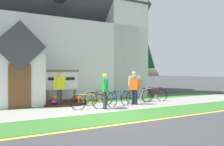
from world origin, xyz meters
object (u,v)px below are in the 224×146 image
church_sign (62,81)px  cyclist_in_orange_jersey (134,87)px  bicycle_white (119,98)px  bicycle_orange (89,101)px  cyclist_in_green_jersey (105,89)px  roadside_conifer (138,38)px  bicycle_black (99,98)px  cyclist_in_red_jersey (134,84)px  cyclist_in_blue_jersey (60,86)px  bicycle_yellow (155,95)px  bicycle_red (139,96)px

church_sign → cyclist_in_orange_jersey: 4.01m
bicycle_white → bicycle_orange: bicycle_white is taller
cyclist_in_green_jersey → roadside_conifer: roadside_conifer is taller
bicycle_black → cyclist_in_red_jersey: 2.58m
bicycle_orange → cyclist_in_blue_jersey: bearing=120.4°
cyclist_in_red_jersey → church_sign: bearing=162.5°
cyclist_in_orange_jersey → bicycle_orange: bearing=-175.0°
cyclist_in_green_jersey → roadside_conifer: (7.82, 8.41, 4.08)m
cyclist_in_orange_jersey → roadside_conifer: roadside_conifer is taller
cyclist_in_blue_jersey → bicycle_yellow: bearing=-9.5°
bicycle_white → bicycle_black: 1.05m
cyclist_in_orange_jersey → church_sign: bearing=142.9°
bicycle_yellow → cyclist_in_red_jersey: 1.38m
bicycle_black → cyclist_in_green_jersey: 1.43m
church_sign → bicycle_red: size_ratio=1.11×
cyclist_in_red_jersey → cyclist_in_green_jersey: (-2.78, -1.68, -0.08)m
bicycle_black → cyclist_in_orange_jersey: size_ratio=1.08×
cyclist_in_red_jersey → roadside_conifer: roadside_conifer is taller
roadside_conifer → cyclist_in_green_jersey: bearing=-132.9°
bicycle_white → bicycle_yellow: (2.69, 0.44, -0.00)m
bicycle_orange → cyclist_in_green_jersey: 0.93m
church_sign → cyclist_in_orange_jersey: bearing=-37.1°
church_sign → bicycle_yellow: bearing=-21.6°
cyclist_in_orange_jersey → roadside_conifer: 10.64m
bicycle_red → church_sign: bearing=154.1°
bicycle_orange → cyclist_in_green_jersey: (0.66, -0.28, 0.59)m
bicycle_yellow → bicycle_black: size_ratio=1.02×
bicycle_red → cyclist_in_orange_jersey: cyclist_in_orange_jersey is taller
bicycle_white → roadside_conifer: size_ratio=0.22×
bicycle_red → bicycle_black: bearing=174.6°
cyclist_in_orange_jersey → roadside_conifer: (5.82, 7.90, 4.12)m
bicycle_red → roadside_conifer: size_ratio=0.22×
bicycle_red → roadside_conifer: roadside_conifer is taller
bicycle_red → roadside_conifer: bearing=55.2°
church_sign → cyclist_in_green_jersey: bearing=-67.8°
bicycle_yellow → bicycle_black: (-3.44, 0.30, -0.01)m
bicycle_red → bicycle_white: bearing=-162.5°
bicycle_red → bicycle_orange: 3.44m
bicycle_white → cyclist_in_blue_jersey: cyclist_in_blue_jersey is taller
bicycle_black → bicycle_orange: bicycle_black is taller
cyclist_in_red_jersey → cyclist_in_orange_jersey: bearing=-123.7°
bicycle_white → bicycle_black: bicycle_black is taller
bicycle_white → bicycle_orange: bearing=-172.0°
bicycle_orange → cyclist_in_orange_jersey: bearing=5.0°
cyclist_in_red_jersey → cyclist_in_orange_jersey: 1.41m
bicycle_black → bicycle_orange: 1.39m
bicycle_yellow → bicycle_orange: size_ratio=1.04×
bicycle_white → bicycle_red: 1.71m
roadside_conifer → church_sign: bearing=-148.7°
cyclist_in_red_jersey → bicycle_red: bearing=-97.4°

